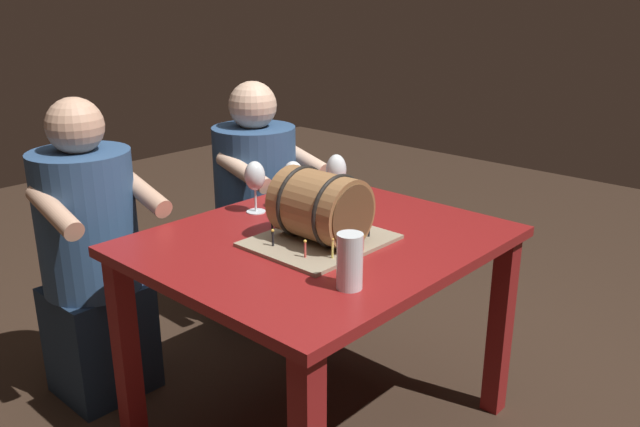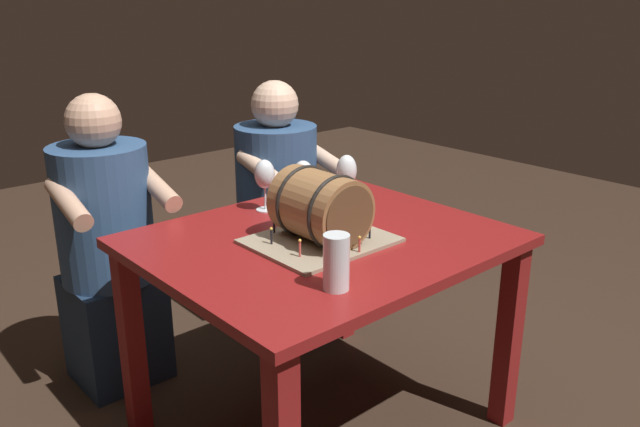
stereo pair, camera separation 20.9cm
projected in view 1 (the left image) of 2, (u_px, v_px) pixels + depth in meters
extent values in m
plane|color=#332319|center=(320.00, 422.00, 2.42)|extent=(8.00, 8.00, 0.00)
cube|color=maroon|center=(320.00, 241.00, 2.19)|extent=(1.15, 0.98, 0.03)
cube|color=maroon|center=(500.00, 326.00, 2.39)|extent=(0.07, 0.07, 0.71)
cube|color=maroon|center=(126.00, 352.00, 2.22)|extent=(0.07, 0.07, 0.71)
cube|color=maroon|center=(328.00, 264.00, 2.94)|extent=(0.07, 0.07, 0.71)
cube|color=gray|center=(320.00, 241.00, 2.13)|extent=(0.43, 0.36, 0.01)
cylinder|color=olive|center=(320.00, 206.00, 2.09)|extent=(0.23, 0.28, 0.23)
cylinder|color=brown|center=(354.00, 216.00, 2.00)|extent=(0.20, 0.00, 0.20)
cylinder|color=brown|center=(289.00, 197.00, 2.18)|extent=(0.20, 0.00, 0.20)
torus|color=black|center=(338.00, 211.00, 2.04)|extent=(0.24, 0.01, 0.24)
torus|color=black|center=(303.00, 201.00, 2.14)|extent=(0.24, 0.01, 0.24)
cylinder|color=silver|center=(353.00, 221.00, 2.23)|extent=(0.01, 0.01, 0.04)
sphere|color=#F9C64C|center=(353.00, 214.00, 2.22)|extent=(0.01, 0.01, 0.01)
cylinder|color=#D64C47|center=(326.00, 216.00, 2.27)|extent=(0.01, 0.01, 0.05)
sphere|color=#F9C64C|center=(326.00, 208.00, 2.26)|extent=(0.01, 0.01, 0.01)
cylinder|color=#D64C47|center=(295.00, 219.00, 2.25)|extent=(0.01, 0.01, 0.04)
sphere|color=#F9C64C|center=(295.00, 211.00, 2.24)|extent=(0.01, 0.01, 0.01)
cylinder|color=black|center=(272.00, 227.00, 2.16)|extent=(0.01, 0.01, 0.05)
sphere|color=#F9C64C|center=(272.00, 218.00, 2.15)|extent=(0.01, 0.01, 0.01)
cylinder|color=black|center=(273.00, 239.00, 2.06)|extent=(0.01, 0.01, 0.05)
sphere|color=#F9C64C|center=(273.00, 230.00, 2.05)|extent=(0.01, 0.01, 0.01)
cylinder|color=#D64C47|center=(305.00, 250.00, 1.97)|extent=(0.01, 0.01, 0.05)
sphere|color=#F9C64C|center=(305.00, 241.00, 1.96)|extent=(0.01, 0.01, 0.01)
cylinder|color=#EAD666|center=(332.00, 250.00, 1.96)|extent=(0.01, 0.01, 0.05)
sphere|color=#F9C64C|center=(333.00, 239.00, 1.95)|extent=(0.01, 0.01, 0.01)
cylinder|color=#D64C47|center=(363.00, 244.00, 2.02)|extent=(0.01, 0.01, 0.04)
sphere|color=#F9C64C|center=(363.00, 236.00, 2.01)|extent=(0.01, 0.01, 0.01)
cylinder|color=black|center=(369.00, 229.00, 2.14)|extent=(0.01, 0.01, 0.05)
sphere|color=#F9C64C|center=(369.00, 221.00, 2.13)|extent=(0.01, 0.01, 0.01)
cylinder|color=white|center=(256.00, 212.00, 2.42)|extent=(0.07, 0.07, 0.00)
cylinder|color=white|center=(256.00, 201.00, 2.41)|extent=(0.01, 0.01, 0.08)
ellipsoid|color=white|center=(255.00, 176.00, 2.38)|extent=(0.08, 0.08, 0.11)
cylinder|color=white|center=(336.00, 207.00, 2.47)|extent=(0.07, 0.07, 0.00)
cylinder|color=white|center=(336.00, 196.00, 2.46)|extent=(0.01, 0.01, 0.08)
ellipsoid|color=white|center=(336.00, 170.00, 2.43)|extent=(0.08, 0.08, 0.12)
cylinder|color=maroon|center=(336.00, 177.00, 2.44)|extent=(0.06, 0.06, 0.05)
cylinder|color=white|center=(294.00, 209.00, 2.45)|extent=(0.06, 0.06, 0.00)
cylinder|color=white|center=(293.00, 197.00, 2.44)|extent=(0.01, 0.01, 0.09)
ellipsoid|color=white|center=(293.00, 174.00, 2.41)|extent=(0.07, 0.07, 0.09)
cylinder|color=beige|center=(293.00, 181.00, 2.42)|extent=(0.06, 0.06, 0.03)
cylinder|color=white|center=(350.00, 261.00, 1.77)|extent=(0.07, 0.07, 0.16)
cylinder|color=#C6842D|center=(350.00, 267.00, 1.78)|extent=(0.07, 0.07, 0.12)
cylinder|color=white|center=(350.00, 244.00, 1.76)|extent=(0.07, 0.07, 0.01)
cube|color=#1B2D46|center=(101.00, 338.00, 2.56)|extent=(0.34, 0.32, 0.45)
cylinder|color=#2D4C75|center=(87.00, 221.00, 2.40)|extent=(0.39, 0.39, 0.53)
sphere|color=tan|center=(75.00, 126.00, 2.29)|extent=(0.20, 0.20, 0.20)
cylinder|color=tan|center=(142.00, 192.00, 2.39)|extent=(0.09, 0.31, 0.14)
cylinder|color=tan|center=(54.00, 211.00, 2.17)|extent=(0.09, 0.31, 0.14)
cube|color=#1B2D46|center=(258.00, 274.00, 3.15)|extent=(0.34, 0.32, 0.45)
cylinder|color=#2D4C75|center=(255.00, 180.00, 2.99)|extent=(0.40, 0.40, 0.50)
sphere|color=beige|center=(253.00, 105.00, 2.88)|extent=(0.22, 0.22, 0.22)
cylinder|color=beige|center=(302.00, 158.00, 2.99)|extent=(0.08, 0.31, 0.14)
cylinder|color=beige|center=(244.00, 172.00, 2.76)|extent=(0.08, 0.31, 0.14)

